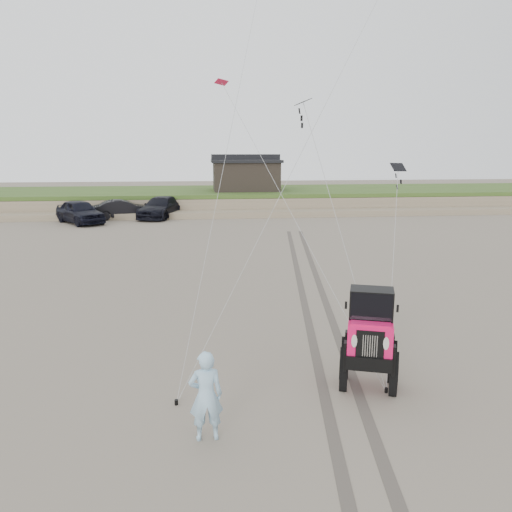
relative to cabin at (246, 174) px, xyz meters
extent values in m
plane|color=#6B6054|center=(-2.00, -37.00, -3.24)|extent=(160.00, 160.00, 0.00)
cube|color=#7A6B54|center=(-2.00, 1.00, -2.54)|extent=(160.00, 12.00, 1.40)
cube|color=#2D4719|center=(-2.00, 1.00, -1.69)|extent=(160.00, 12.00, 0.35)
cube|color=#7A6B54|center=(-2.00, -5.50, -2.99)|extent=(160.00, 3.50, 0.50)
cube|color=black|center=(0.00, 0.00, -0.21)|extent=(6.00, 5.00, 2.60)
cube|color=black|center=(0.00, 0.00, 1.21)|extent=(6.40, 5.40, 0.25)
cube|color=black|center=(0.00, 0.00, 1.59)|extent=(6.40, 1.20, 0.50)
imported|color=black|center=(-13.41, -8.58, -2.35)|extent=(4.78, 5.48, 1.78)
imported|color=black|center=(-10.56, -6.29, -2.47)|extent=(4.92, 2.66, 1.54)
imported|color=black|center=(-7.55, -5.98, -2.39)|extent=(4.05, 6.31, 1.70)
imported|color=#96D7E8|center=(-4.26, -38.70, -2.33)|extent=(0.69, 0.48, 1.81)
cube|color=#DB1B44|center=(-3.34, -26.57, 4.90)|extent=(0.60, 0.49, 0.24)
cube|color=black|center=(1.49, -33.28, 1.76)|extent=(0.53, 0.39, 0.25)
cube|color=black|center=(-1.30, -32.88, 3.59)|extent=(0.44, 0.60, 0.19)
cylinder|color=black|center=(-4.90, -37.31, -3.18)|extent=(0.08, 0.08, 0.12)
cylinder|color=black|center=(-0.11, -37.28, -3.18)|extent=(0.08, 0.08, 0.12)
cube|color=#4C443D|center=(-0.40, -29.00, -3.23)|extent=(4.42, 29.74, 0.01)
cube|color=#4C443D|center=(0.40, -29.00, -3.23)|extent=(4.42, 29.74, 0.01)
camera|label=1|loc=(-4.27, -47.48, 2.26)|focal=35.00mm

